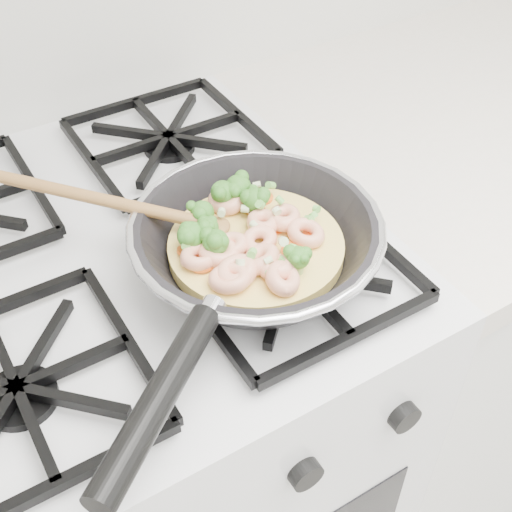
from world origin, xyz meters
TOP-DOWN VIEW (x-y plane):
  - stove at (0.00, 1.70)m, footprint 0.60×0.60m
  - counter_right at (0.80, 1.70)m, footprint 1.00×0.60m
  - skillet at (0.12, 1.58)m, footprint 0.40×0.45m

SIDE VIEW (x-z plane):
  - counter_right at x=0.80m, z-range 0.00..0.90m
  - stove at x=0.00m, z-range 0.00..0.92m
  - skillet at x=0.12m, z-range 0.91..1.00m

